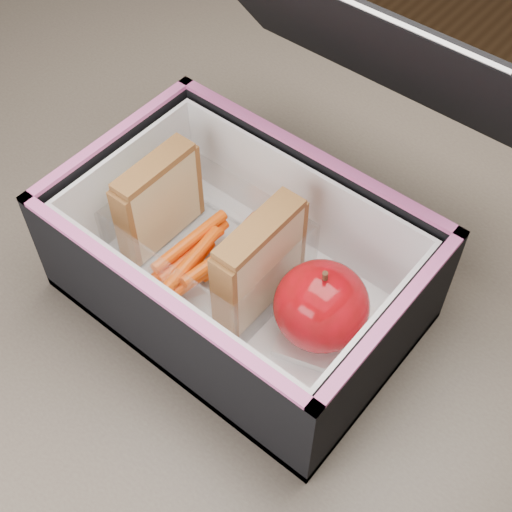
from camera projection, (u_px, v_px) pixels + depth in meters
The scene contains 8 objects.
kitchen_table at pixel (231, 335), 0.75m from camera, with size 1.20×0.80×0.75m.
lunch_bag at pixel (244, 252), 0.62m from camera, with size 0.31×0.33×0.27m.
plastic_tub at pixel (208, 244), 0.65m from camera, with size 0.16×0.12×0.07m, color white, non-canonical shape.
sandwich_left at pixel (159, 200), 0.66m from camera, with size 0.02×0.08×0.10m.
sandwich_right at pixel (260, 264), 0.61m from camera, with size 0.03×0.09×0.10m.
carrot_sticks at pixel (204, 257), 0.66m from camera, with size 0.06×0.14×0.03m.
paper_napkin at pixel (325, 331), 0.63m from camera, with size 0.07×0.08×0.01m, color white.
red_apple at pixel (321, 306), 0.59m from camera, with size 0.10×0.10×0.09m.
Camera 1 is at (0.27, -0.29, 1.30)m, focal length 50.00 mm.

